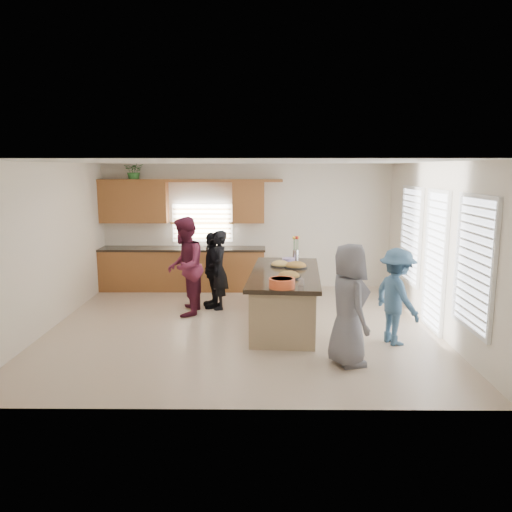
{
  "coord_description": "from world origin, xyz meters",
  "views": [
    {
      "loc": [
        0.32,
        -8.26,
        2.7
      ],
      "look_at": [
        0.24,
        0.51,
        1.15
      ],
      "focal_mm": 35.0,
      "sensor_mm": 36.0,
      "label": 1
    }
  ],
  "objects_px": {
    "woman_left_front": "(212,270)",
    "island": "(285,300)",
    "woman_left_mid": "(185,266)",
    "woman_right_back": "(397,297)",
    "woman_left_back": "(218,270)",
    "woman_right_front": "(349,305)",
    "salad_bowl": "(282,283)"
  },
  "relations": [
    {
      "from": "woman_right_back",
      "to": "woman_left_back",
      "type": "bearing_deg",
      "value": 35.73
    },
    {
      "from": "woman_right_front",
      "to": "salad_bowl",
      "type": "bearing_deg",
      "value": 44.29
    },
    {
      "from": "woman_left_front",
      "to": "woman_right_front",
      "type": "distance_m",
      "value": 3.6
    },
    {
      "from": "salad_bowl",
      "to": "woman_right_front",
      "type": "bearing_deg",
      "value": -32.22
    },
    {
      "from": "woman_left_mid",
      "to": "woman_right_front",
      "type": "bearing_deg",
      "value": 49.63
    },
    {
      "from": "woman_right_back",
      "to": "woman_right_front",
      "type": "relative_size",
      "value": 0.88
    },
    {
      "from": "island",
      "to": "woman_left_front",
      "type": "distance_m",
      "value": 1.81
    },
    {
      "from": "woman_left_back",
      "to": "woman_left_mid",
      "type": "bearing_deg",
      "value": -66.34
    },
    {
      "from": "island",
      "to": "salad_bowl",
      "type": "relative_size",
      "value": 7.19
    },
    {
      "from": "woman_left_back",
      "to": "woman_right_front",
      "type": "distance_m",
      "value": 3.43
    },
    {
      "from": "woman_right_back",
      "to": "island",
      "type": "bearing_deg",
      "value": 41.14
    },
    {
      "from": "woman_right_back",
      "to": "salad_bowl",
      "type": "bearing_deg",
      "value": 78.03
    },
    {
      "from": "woman_left_front",
      "to": "woman_right_back",
      "type": "bearing_deg",
      "value": 41.4
    },
    {
      "from": "woman_left_front",
      "to": "salad_bowl",
      "type": "bearing_deg",
      "value": 13.91
    },
    {
      "from": "woman_right_back",
      "to": "woman_right_front",
      "type": "distance_m",
      "value": 1.22
    },
    {
      "from": "island",
      "to": "salad_bowl",
      "type": "bearing_deg",
      "value": -90.54
    },
    {
      "from": "woman_left_back",
      "to": "woman_right_back",
      "type": "relative_size",
      "value": 1.02
    },
    {
      "from": "woman_left_front",
      "to": "island",
      "type": "bearing_deg",
      "value": 35.28
    },
    {
      "from": "island",
      "to": "woman_right_front",
      "type": "distance_m",
      "value": 1.95
    },
    {
      "from": "woman_right_front",
      "to": "woman_left_mid",
      "type": "bearing_deg",
      "value": 34.29
    },
    {
      "from": "salad_bowl",
      "to": "woman_left_front",
      "type": "bearing_deg",
      "value": 118.39
    },
    {
      "from": "woman_right_front",
      "to": "woman_left_front",
      "type": "bearing_deg",
      "value": 23.18
    },
    {
      "from": "salad_bowl",
      "to": "island",
      "type": "bearing_deg",
      "value": 84.84
    },
    {
      "from": "salad_bowl",
      "to": "woman_left_back",
      "type": "height_order",
      "value": "woman_left_back"
    },
    {
      "from": "island",
      "to": "woman_left_back",
      "type": "distance_m",
      "value": 1.64
    },
    {
      "from": "salad_bowl",
      "to": "woman_right_front",
      "type": "height_order",
      "value": "woman_right_front"
    },
    {
      "from": "salad_bowl",
      "to": "woman_right_front",
      "type": "xyz_separation_m",
      "value": [
        0.89,
        -0.56,
        -0.18
      ]
    },
    {
      "from": "woman_left_back",
      "to": "woman_right_front",
      "type": "height_order",
      "value": "woman_right_front"
    },
    {
      "from": "woman_left_front",
      "to": "woman_left_mid",
      "type": "bearing_deg",
      "value": -55.93
    },
    {
      "from": "woman_left_mid",
      "to": "woman_left_front",
      "type": "bearing_deg",
      "value": 140.41
    },
    {
      "from": "woman_left_mid",
      "to": "woman_right_back",
      "type": "xyz_separation_m",
      "value": [
        3.5,
        -1.54,
        -0.16
      ]
    },
    {
      "from": "island",
      "to": "woman_left_back",
      "type": "bearing_deg",
      "value": 144.44
    }
  ]
}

